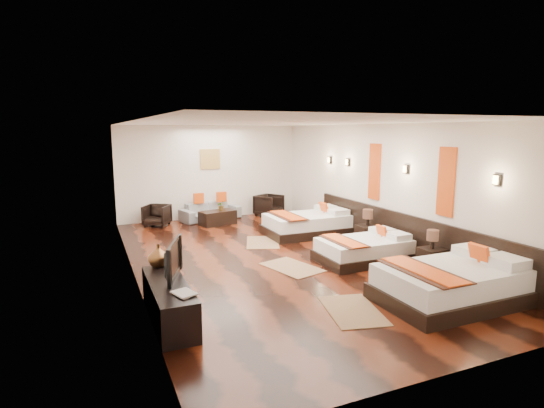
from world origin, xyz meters
name	(u,v)px	position (x,y,z in m)	size (l,w,h in m)	color
floor	(272,259)	(0.00, 0.00, 0.00)	(5.50, 9.50, 0.01)	black
ceiling	(272,123)	(0.00, 0.00, 2.80)	(5.50, 9.50, 0.01)	white
back_wall	(210,172)	(0.00, 4.75, 1.40)	(5.50, 0.01, 2.80)	silver
left_wall	(131,201)	(-2.75, 0.00, 1.40)	(0.01, 9.50, 2.80)	silver
right_wall	(383,186)	(2.75, 0.00, 1.40)	(0.01, 9.50, 2.80)	silver
headboard_panel	(403,234)	(2.71, -0.80, 0.45)	(0.08, 6.60, 0.90)	black
bed_near	(453,283)	(1.70, -3.20, 0.30)	(2.29, 1.44, 0.87)	black
bed_mid	(365,249)	(1.69, -0.87, 0.24)	(1.86, 1.17, 0.71)	black
bed_far	(308,224)	(1.70, 1.63, 0.28)	(2.12, 1.33, 0.81)	black
nightstand_a	(431,257)	(2.44, -1.94, 0.28)	(0.41, 0.41, 0.81)	black
nightstand_b	(367,233)	(2.44, 0.10, 0.30)	(0.43, 0.43, 0.86)	black
jute_mat_near	(353,310)	(0.06, -2.90, 0.01)	(0.75, 1.20, 0.01)	olive
jute_mat_mid	(292,267)	(0.13, -0.68, 0.01)	(0.75, 1.20, 0.01)	olive
jute_mat_far	(263,242)	(0.32, 1.32, 0.01)	(0.75, 1.20, 0.01)	olive
tv_console	(169,301)	(-2.50, -2.13, 0.28)	(0.50, 1.80, 0.55)	black
tv	(168,260)	(-2.45, -1.92, 0.82)	(0.93, 0.12, 0.54)	black
book	(176,296)	(-2.50, -2.70, 0.57)	(0.24, 0.32, 0.03)	black
figurine	(158,256)	(-2.50, -1.32, 0.72)	(0.33, 0.33, 0.35)	brown
sofa	(210,211)	(-0.10, 4.45, 0.26)	(1.79, 0.70, 0.52)	gray
armchair_left	(157,215)	(-1.71, 4.21, 0.30)	(0.64, 0.66, 0.60)	black
armchair_right	(269,205)	(1.74, 4.30, 0.34)	(0.72, 0.74, 0.67)	black
coffee_table	(218,218)	(-0.10, 3.69, 0.20)	(1.00, 0.50, 0.40)	black
table_plant	(221,206)	(0.02, 3.73, 0.53)	(0.24, 0.21, 0.27)	#26581D
orange_panel_a	(446,182)	(2.73, -1.90, 1.70)	(0.04, 0.40, 1.30)	#D86014
orange_panel_b	(375,172)	(2.73, 0.30, 1.70)	(0.04, 0.40, 1.30)	#D86014
sconce_near	(497,180)	(2.70, -3.00, 1.85)	(0.07, 0.12, 0.18)	black
sconce_mid	(406,169)	(2.70, -0.80, 1.85)	(0.07, 0.12, 0.18)	black
sconce_far	(348,162)	(2.70, 1.40, 1.85)	(0.07, 0.12, 0.18)	black
sconce_lounge	(330,160)	(2.70, 2.30, 1.85)	(0.07, 0.12, 0.18)	black
gold_artwork	(210,159)	(0.00, 4.73, 1.80)	(0.60, 0.04, 0.60)	#AD873F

